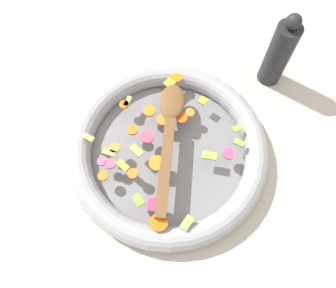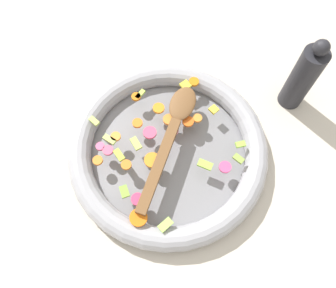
{
  "view_description": "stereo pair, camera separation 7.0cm",
  "coord_description": "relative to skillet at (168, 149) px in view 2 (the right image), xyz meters",
  "views": [
    {
      "loc": [
        -0.16,
        0.24,
        0.69
      ],
      "look_at": [
        0.0,
        0.0,
        0.05
      ],
      "focal_mm": 35.0,
      "sensor_mm": 36.0,
      "label": 1
    },
    {
      "loc": [
        -0.21,
        0.2,
        0.69
      ],
      "look_at": [
        0.0,
        0.0,
        0.05
      ],
      "focal_mm": 35.0,
      "sensor_mm": 36.0,
      "label": 2
    }
  ],
  "objects": [
    {
      "name": "pepper_mill",
      "position": [
        -0.1,
        -0.31,
        0.07
      ],
      "size": [
        0.06,
        0.06,
        0.21
      ],
      "color": "#232328",
      "rests_on": "ground_plane"
    },
    {
      "name": "chopped_vegetables",
      "position": [
        0.02,
        0.02,
        0.03
      ],
      "size": [
        0.3,
        0.34,
        0.01
      ],
      "color": "orange",
      "rests_on": "skillet"
    },
    {
      "name": "ground_plane",
      "position": [
        0.0,
        0.0,
        -0.02
      ],
      "size": [
        4.0,
        4.0,
        0.0
      ],
      "primitive_type": "plane",
      "color": "beige"
    },
    {
      "name": "skillet",
      "position": [
        0.0,
        0.0,
        0.0
      ],
      "size": [
        0.44,
        0.44,
        0.05
      ],
      "color": "slate",
      "rests_on": "ground_plane"
    },
    {
      "name": "wooden_spoon",
      "position": [
        0.01,
        -0.02,
        0.04
      ],
      "size": [
        0.18,
        0.29,
        0.01
      ],
      "color": "brown",
      "rests_on": "chopped_vegetables"
    }
  ]
}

